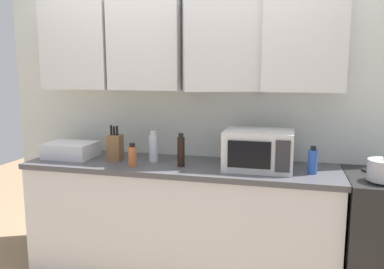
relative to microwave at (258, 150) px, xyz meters
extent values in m
cube|color=silver|center=(-0.59, 0.34, 0.26)|extent=(3.23, 0.06, 2.60)
cube|color=silver|center=(-1.46, 0.16, 0.79)|extent=(0.56, 0.33, 0.75)
cube|color=silver|center=(-0.88, 0.16, 0.79)|extent=(0.56, 0.33, 0.75)
cube|color=silver|center=(-0.30, 0.12, 0.79)|extent=(0.64, 0.50, 0.75)
cube|color=silver|center=(0.28, 0.16, 0.79)|extent=(0.56, 0.33, 0.75)
cube|color=silver|center=(-0.59, 0.01, -0.61)|extent=(2.33, 0.60, 0.86)
cube|color=#4C4C51|center=(-0.59, 0.01, -0.16)|extent=(2.36, 0.63, 0.04)
cylinder|color=black|center=(0.80, 0.13, -0.13)|extent=(0.18, 0.18, 0.01)
cube|color=silver|center=(0.00, 0.00, 0.00)|extent=(0.48, 0.36, 0.28)
cube|color=black|center=(-0.05, -0.18, 0.00)|extent=(0.29, 0.01, 0.18)
cube|color=#2D2D33|center=(0.17, -0.18, 0.00)|extent=(0.10, 0.01, 0.21)
cube|color=silver|center=(-1.51, 0.01, -0.08)|extent=(0.38, 0.30, 0.12)
cube|color=brown|center=(-1.12, 0.01, -0.04)|extent=(0.11, 0.13, 0.20)
cylinder|color=black|center=(-1.14, 0.00, 0.10)|extent=(0.02, 0.02, 0.08)
cylinder|color=black|center=(-1.12, 0.00, 0.09)|extent=(0.02, 0.02, 0.07)
cylinder|color=black|center=(-1.09, 0.00, 0.10)|extent=(0.02, 0.02, 0.07)
cylinder|color=black|center=(-0.56, -0.06, -0.03)|extent=(0.05, 0.05, 0.22)
cylinder|color=black|center=(-0.56, -0.06, 0.09)|extent=(0.04, 0.04, 0.03)
cylinder|color=#BC6638|center=(-0.90, -0.15, -0.07)|extent=(0.06, 0.06, 0.14)
cylinder|color=black|center=(-0.90, -0.15, 0.02)|extent=(0.04, 0.04, 0.03)
cylinder|color=#2D56B7|center=(0.37, -0.04, -0.06)|extent=(0.06, 0.06, 0.17)
cylinder|color=black|center=(0.37, -0.04, 0.04)|extent=(0.04, 0.04, 0.03)
cylinder|color=silver|center=(-0.80, 0.03, -0.03)|extent=(0.07, 0.07, 0.21)
cylinder|color=silver|center=(-0.80, 0.03, 0.09)|extent=(0.05, 0.05, 0.03)
camera|label=1|loc=(0.21, -2.73, 0.55)|focal=36.14mm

